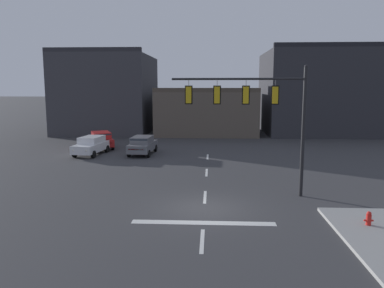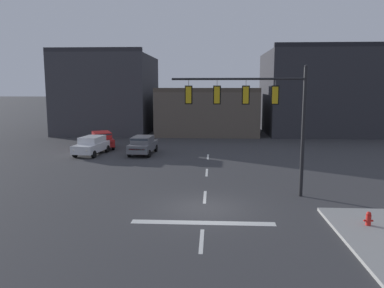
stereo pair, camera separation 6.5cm
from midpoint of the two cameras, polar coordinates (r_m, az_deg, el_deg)
ground_plane at (r=19.22m, az=1.90°, el=-9.59°), size 400.00×400.00×0.00m
stop_bar_paint at (r=17.33m, az=1.75°, el=-11.64°), size 6.40×0.50×0.01m
lane_centreline at (r=21.13m, az=2.02°, el=-7.88°), size 0.16×26.40×0.01m
signal_mast_near_side at (r=21.06m, az=9.85°, el=5.58°), size 7.23×0.70×7.12m
car_lot_nearside at (r=34.19m, az=-7.27°, el=-0.10°), size 2.12×4.54×1.61m
car_lot_middle at (r=34.84m, az=-14.64°, el=-0.15°), size 2.35×4.61×1.61m
car_lot_farside at (r=38.27m, az=-13.25°, el=0.67°), size 3.47×4.75×1.61m
fire_hydrant at (r=18.19m, az=24.86°, el=-10.38°), size 0.40×0.30×0.75m
building_row at (r=50.31m, az=7.58°, el=6.72°), size 49.39×13.15×10.79m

